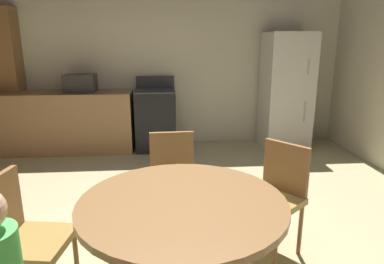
{
  "coord_description": "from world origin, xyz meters",
  "views": [
    {
      "loc": [
        -0.06,
        -2.33,
        1.61
      ],
      "look_at": [
        0.21,
        0.88,
        0.76
      ],
      "focal_mm": 31.72,
      "sensor_mm": 36.0,
      "label": 1
    }
  ],
  "objects_px": {
    "dining_table": "(183,226)",
    "chair_north": "(173,177)",
    "chair_northeast": "(276,192)",
    "refrigerator": "(286,91)",
    "microwave": "(80,83)",
    "oven_range": "(156,119)",
    "chair_west": "(22,235)"
  },
  "relations": [
    {
      "from": "chair_northeast",
      "to": "refrigerator",
      "type": "bearing_deg",
      "value": -149.35
    },
    {
      "from": "dining_table",
      "to": "chair_northeast",
      "type": "distance_m",
      "value": 0.97
    },
    {
      "from": "chair_northeast",
      "to": "chair_west",
      "type": "height_order",
      "value": "same"
    },
    {
      "from": "oven_range",
      "to": "chair_west",
      "type": "distance_m",
      "value": 3.33
    },
    {
      "from": "chair_west",
      "to": "oven_range",
      "type": "bearing_deg",
      "value": 86.14
    },
    {
      "from": "refrigerator",
      "to": "chair_north",
      "type": "relative_size",
      "value": 2.02
    },
    {
      "from": "oven_range",
      "to": "dining_table",
      "type": "xyz_separation_m",
      "value": [
        0.22,
        -3.39,
        0.13
      ]
    },
    {
      "from": "dining_table",
      "to": "chair_west",
      "type": "relative_size",
      "value": 1.34
    },
    {
      "from": "oven_range",
      "to": "chair_northeast",
      "type": "xyz_separation_m",
      "value": [
        0.97,
        -2.79,
        0.03
      ]
    },
    {
      "from": "refrigerator",
      "to": "chair_west",
      "type": "relative_size",
      "value": 2.02
    },
    {
      "from": "chair_northeast",
      "to": "chair_west",
      "type": "relative_size",
      "value": 1.0
    },
    {
      "from": "microwave",
      "to": "dining_table",
      "type": "height_order",
      "value": "microwave"
    },
    {
      "from": "refrigerator",
      "to": "dining_table",
      "type": "relative_size",
      "value": 1.5
    },
    {
      "from": "dining_table",
      "to": "chair_west",
      "type": "xyz_separation_m",
      "value": [
        -0.95,
        0.15,
        -0.1
      ]
    },
    {
      "from": "oven_range",
      "to": "microwave",
      "type": "relative_size",
      "value": 2.5
    },
    {
      "from": "oven_range",
      "to": "dining_table",
      "type": "bearing_deg",
      "value": -86.23
    },
    {
      "from": "refrigerator",
      "to": "chair_north",
      "type": "distance_m",
      "value": 3.02
    },
    {
      "from": "chair_northeast",
      "to": "oven_range",
      "type": "bearing_deg",
      "value": -109.47
    },
    {
      "from": "dining_table",
      "to": "chair_north",
      "type": "distance_m",
      "value": 0.97
    },
    {
      "from": "chair_north",
      "to": "chair_west",
      "type": "height_order",
      "value": "same"
    },
    {
      "from": "microwave",
      "to": "refrigerator",
      "type": "bearing_deg",
      "value": -0.93
    },
    {
      "from": "chair_west",
      "to": "refrigerator",
      "type": "bearing_deg",
      "value": 58.2
    },
    {
      "from": "microwave",
      "to": "chair_north",
      "type": "bearing_deg",
      "value": -62.18
    },
    {
      "from": "chair_north",
      "to": "chair_northeast",
      "type": "distance_m",
      "value": 0.86
    },
    {
      "from": "refrigerator",
      "to": "microwave",
      "type": "distance_m",
      "value": 3.1
    },
    {
      "from": "microwave",
      "to": "chair_northeast",
      "type": "xyz_separation_m",
      "value": [
        2.06,
        -2.79,
        -0.53
      ]
    },
    {
      "from": "oven_range",
      "to": "chair_north",
      "type": "height_order",
      "value": "oven_range"
    },
    {
      "from": "refrigerator",
      "to": "microwave",
      "type": "height_order",
      "value": "refrigerator"
    },
    {
      "from": "microwave",
      "to": "chair_north",
      "type": "relative_size",
      "value": 0.51
    },
    {
      "from": "oven_range",
      "to": "refrigerator",
      "type": "height_order",
      "value": "refrigerator"
    },
    {
      "from": "chair_northeast",
      "to": "dining_table",
      "type": "bearing_deg",
      "value": 0.0
    },
    {
      "from": "chair_north",
      "to": "refrigerator",
      "type": "bearing_deg",
      "value": 140.74
    }
  ]
}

